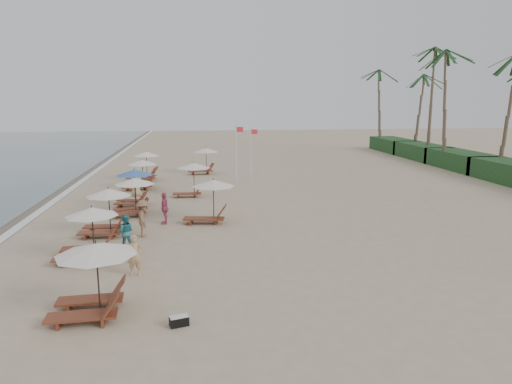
{
  "coord_description": "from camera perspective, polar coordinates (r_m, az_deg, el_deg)",
  "views": [
    {
      "loc": [
        -2.2,
        -17.82,
        6.29
      ],
      "look_at": [
        1.0,
        7.1,
        1.3
      ],
      "focal_mm": 32.64,
      "sensor_mm": 36.0,
      "label": 1
    }
  ],
  "objects": [
    {
      "name": "flag_pole_far",
      "position": [
        38.68,
        -0.59,
        5.3
      ],
      "size": [
        0.59,
        0.08,
        4.1
      ],
      "color": "silver",
      "rests_on": "ground"
    },
    {
      "name": "wet_sand_band",
      "position": [
        30.33,
        -27.0,
        -1.97
      ],
      "size": [
        3.2,
        140.0,
        0.01
      ],
      "primitive_type": "cube",
      "color": "#6B5E4C",
      "rests_on": "ground"
    },
    {
      "name": "lounger_station_2",
      "position": [
        23.03,
        -18.09,
        -2.48
      ],
      "size": [
        2.51,
        2.1,
        2.22
      ],
      "color": "brown",
      "rests_on": "ground"
    },
    {
      "name": "beachgoer_mid_a",
      "position": [
        20.7,
        -15.71,
        -4.71
      ],
      "size": [
        0.74,
        0.58,
        1.51
      ],
      "primitive_type": "imported",
      "rotation": [
        0.0,
        0.0,
        3.13
      ],
      "color": "teal",
      "rests_on": "ground"
    },
    {
      "name": "lounger_station_0",
      "position": [
        14.67,
        -19.68,
        -10.03
      ],
      "size": [
        2.67,
        2.37,
        2.23
      ],
      "color": "brown",
      "rests_on": "ground"
    },
    {
      "name": "ground",
      "position": [
        19.03,
        -0.27,
        -8.07
      ],
      "size": [
        160.0,
        160.0,
        0.0
      ],
      "primitive_type": "plane",
      "color": "tan",
      "rests_on": "ground"
    },
    {
      "name": "lounger_station_6",
      "position": [
        37.83,
        -13.7,
        2.84
      ],
      "size": [
        2.67,
        2.66,
        2.3
      ],
      "color": "brown",
      "rests_on": "ground"
    },
    {
      "name": "beachgoer_near",
      "position": [
        17.56,
        -14.63,
        -7.51
      ],
      "size": [
        0.57,
        0.38,
        1.52
      ],
      "primitive_type": "imported",
      "rotation": [
        0.0,
        0.0,
        0.04
      ],
      "color": "tan",
      "rests_on": "ground"
    },
    {
      "name": "inland_station_0",
      "position": [
        24.13,
        -5.81,
        -0.75
      ],
      "size": [
        2.83,
        2.24,
        2.22
      ],
      "color": "brown",
      "rests_on": "ground"
    },
    {
      "name": "beachgoer_mid_b",
      "position": [
        22.27,
        -13.65,
        -3.17
      ],
      "size": [
        0.84,
        1.23,
        1.75
      ],
      "primitive_type": "imported",
      "rotation": [
        0.0,
        0.0,
        1.75
      ],
      "color": "#875E45",
      "rests_on": "ground"
    },
    {
      "name": "inland_station_1",
      "position": [
        30.82,
        -7.97,
        2.04
      ],
      "size": [
        2.6,
        2.24,
        2.22
      ],
      "color": "brown",
      "rests_on": "ground"
    },
    {
      "name": "lounger_station_3",
      "position": [
        26.52,
        -15.04,
        -0.49
      ],
      "size": [
        2.52,
        2.23,
        2.09
      ],
      "color": "brown",
      "rests_on": "ground"
    },
    {
      "name": "beachgoer_far_b",
      "position": [
        31.67,
        -14.45,
        1.12
      ],
      "size": [
        0.97,
        1.07,
        1.84
      ],
      "primitive_type": "imported",
      "rotation": [
        0.0,
        0.0,
        1.01
      ],
      "color": "tan",
      "rests_on": "ground"
    },
    {
      "name": "inland_station_2",
      "position": [
        40.22,
        -6.47,
        4.05
      ],
      "size": [
        2.83,
        2.24,
        2.22
      ],
      "color": "brown",
      "rests_on": "ground"
    },
    {
      "name": "duffel_bag",
      "position": [
        13.82,
        -9.41,
        -15.31
      ],
      "size": [
        0.58,
        0.4,
        0.3
      ],
      "color": "black",
      "rests_on": "ground"
    },
    {
      "name": "beachgoer_far_a",
      "position": [
        24.35,
        -11.14,
        -1.95
      ],
      "size": [
        0.43,
        0.98,
        1.65
      ],
      "primitive_type": "imported",
      "rotation": [
        0.0,
        0.0,
        4.69
      ],
      "color": "#BD4B6C",
      "rests_on": "ground"
    },
    {
      "name": "lounger_station_4",
      "position": [
        28.85,
        -14.92,
        0.7
      ],
      "size": [
        2.43,
        2.2,
        2.22
      ],
      "color": "brown",
      "rests_on": "ground"
    },
    {
      "name": "flag_pole_near",
      "position": [
        36.22,
        -2.38,
        5.17
      ],
      "size": [
        0.59,
        0.08,
        4.44
      ],
      "color": "silver",
      "rests_on": "ground"
    },
    {
      "name": "foam_line",
      "position": [
        29.91,
        -24.66,
        -1.93
      ],
      "size": [
        0.5,
        140.0,
        0.02
      ],
      "primitive_type": "cube",
      "color": "white",
      "rests_on": "ground"
    },
    {
      "name": "lounger_station_1",
      "position": [
        19.78,
        -20.1,
        -5.07
      ],
      "size": [
        2.58,
        2.07,
        2.13
      ],
      "color": "brown",
      "rests_on": "ground"
    },
    {
      "name": "lounger_station_5",
      "position": [
        34.3,
        -14.15,
        1.97
      ],
      "size": [
        2.61,
        2.54,
        2.1
      ],
      "color": "brown",
      "rests_on": "ground"
    }
  ]
}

